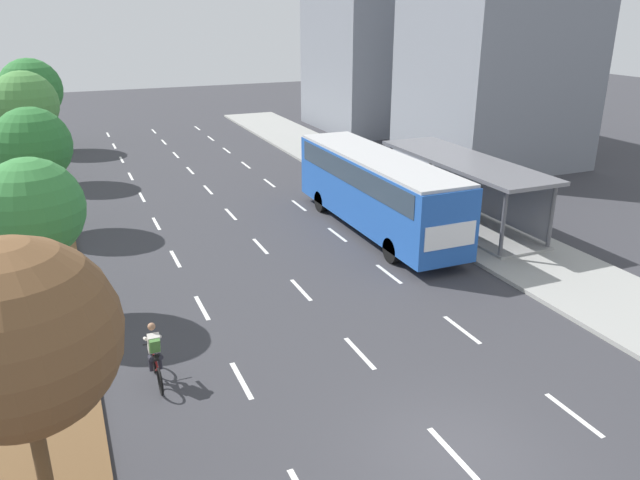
{
  "coord_description": "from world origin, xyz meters",
  "views": [
    {
      "loc": [
        -7.06,
        -9.04,
        9.24
      ],
      "look_at": [
        1.31,
        10.55,
        1.2
      ],
      "focal_mm": 34.61,
      "sensor_mm": 36.0,
      "label": 1
    }
  ],
  "objects": [
    {
      "name": "ground_plane",
      "position": [
        0.0,
        0.0,
        0.0
      ],
      "size": [
        140.0,
        140.0,
        0.0
      ],
      "primitive_type": "plane",
      "color": "#38383D"
    },
    {
      "name": "median_strip",
      "position": [
        -8.3,
        20.0,
        0.06
      ],
      "size": [
        2.6,
        52.0,
        0.12
      ],
      "primitive_type": "cube",
      "color": "brown",
      "rests_on": "ground"
    },
    {
      "name": "sidewalk_right",
      "position": [
        9.25,
        20.0,
        0.07
      ],
      "size": [
        4.5,
        52.0,
        0.15
      ],
      "primitive_type": "cube",
      "color": "#9E9E99",
      "rests_on": "ground"
    },
    {
      "name": "lane_divider_left",
      "position": [
        -3.5,
        18.36,
        0.0
      ],
      "size": [
        0.14,
        47.72,
        0.01
      ],
      "color": "white",
      "rests_on": "ground"
    },
    {
      "name": "lane_divider_center",
      "position": [
        0.0,
        18.36,
        0.0
      ],
      "size": [
        0.14,
        47.72,
        0.01
      ],
      "color": "white",
      "rests_on": "ground"
    },
    {
      "name": "lane_divider_right",
      "position": [
        3.5,
        18.36,
        0.0
      ],
      "size": [
        0.14,
        47.72,
        0.01
      ],
      "color": "white",
      "rests_on": "ground"
    },
    {
      "name": "bus_shelter",
      "position": [
        9.53,
        12.98,
        1.87
      ],
      "size": [
        2.9,
        9.66,
        2.86
      ],
      "color": "gray",
      "rests_on": "sidewalk_right"
    },
    {
      "name": "bus",
      "position": [
        5.25,
        13.62,
        2.07
      ],
      "size": [
        2.54,
        11.29,
        3.37
      ],
      "color": "#2356B2",
      "rests_on": "ground"
    },
    {
      "name": "cyclist",
      "position": [
        -5.55,
        5.37,
        0.79
      ],
      "size": [
        0.46,
        1.82,
        1.71
      ],
      "color": "black",
      "rests_on": "ground"
    },
    {
      "name": "median_tree_nearest",
      "position": [
        -8.17,
        1.47,
        3.97
      ],
      "size": [
        3.53,
        3.53,
        5.62
      ],
      "color": "brown",
      "rests_on": "median_strip"
    },
    {
      "name": "median_tree_second",
      "position": [
        -8.09,
        10.37,
        3.63
      ],
      "size": [
        3.09,
        3.09,
        5.07
      ],
      "color": "brown",
      "rests_on": "median_strip"
    },
    {
      "name": "median_tree_third",
      "position": [
        -8.13,
        19.27,
        3.79
      ],
      "size": [
        3.24,
        3.24,
        5.31
      ],
      "color": "brown",
      "rests_on": "median_strip"
    },
    {
      "name": "median_tree_fourth",
      "position": [
        -8.49,
        28.16,
        4.37
      ],
      "size": [
        3.53,
        3.53,
        6.02
      ],
      "color": "brown",
      "rests_on": "median_strip"
    },
    {
      "name": "median_tree_fifth",
      "position": [
        -8.33,
        37.06,
        4.14
      ],
      "size": [
        4.06,
        4.06,
        6.06
      ],
      "color": "brown",
      "rests_on": "median_strip"
    },
    {
      "name": "building_near_right",
      "position": [
        17.96,
        22.42,
        9.47
      ],
      "size": [
        9.13,
        9.0,
        18.94
      ],
      "primitive_type": "cube",
      "color": "gray",
      "rests_on": "ground"
    },
    {
      "name": "building_mid_right",
      "position": [
        15.77,
        36.13,
        8.93
      ],
      "size": [
        6.38,
        9.98,
        17.86
      ],
      "primitive_type": "cube",
      "color": "gray",
      "rests_on": "ground"
    }
  ]
}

